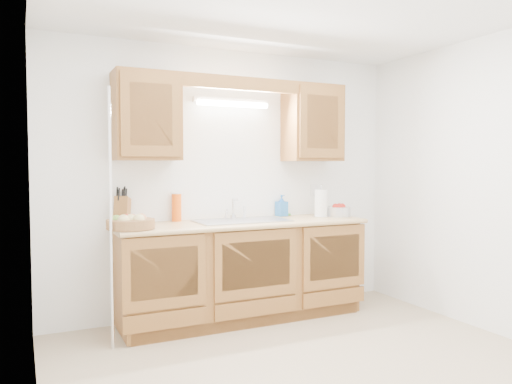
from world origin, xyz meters
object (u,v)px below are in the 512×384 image
paper_towel (321,204)px  apple_bowl (338,211)px  fruit_basket (131,223)px  knife_block (122,210)px

paper_towel → apple_bowl: 0.20m
fruit_basket → knife_block: 0.36m
knife_block → paper_towel: 1.89m
knife_block → apple_bowl: 2.08m
knife_block → fruit_basket: bearing=-66.0°
fruit_basket → paper_towel: bearing=4.3°
knife_block → apple_bowl: size_ratio=1.31×
knife_block → apple_bowl: knife_block is taller
apple_bowl → paper_towel: bearing=172.0°
knife_block → paper_towel: knife_block is taller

